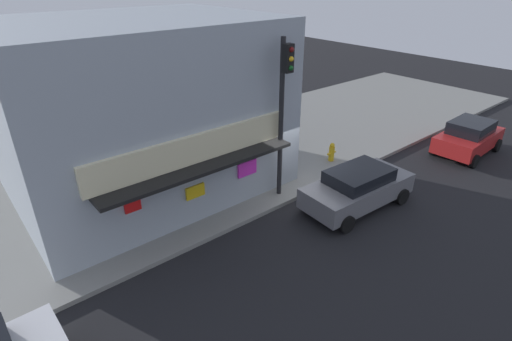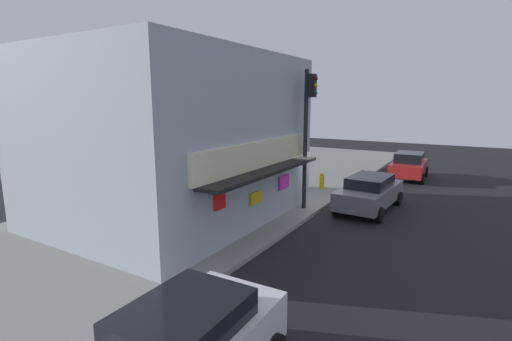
{
  "view_description": "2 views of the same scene",
  "coord_description": "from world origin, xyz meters",
  "views": [
    {
      "loc": [
        -10.04,
        -9.25,
        8.14
      ],
      "look_at": [
        -1.43,
        1.06,
        1.29
      ],
      "focal_mm": 27.84,
      "sensor_mm": 36.0,
      "label": 1
    },
    {
      "loc": [
        -15.34,
        -5.65,
        4.86
      ],
      "look_at": [
        -2.26,
        2.14,
        1.99
      ],
      "focal_mm": 26.05,
      "sensor_mm": 36.0,
      "label": 2
    }
  ],
  "objects": [
    {
      "name": "ground_plane",
      "position": [
        0.0,
        0.0,
        0.0
      ],
      "size": [
        61.33,
        61.33,
        0.0
      ],
      "primitive_type": "plane",
      "color": "black"
    },
    {
      "name": "sidewalk",
      "position": [
        0.0,
        5.0,
        0.08
      ],
      "size": [
        40.89,
        10.0,
        0.16
      ],
      "primitive_type": "cube",
      "color": "gray",
      "rests_on": "ground_plane"
    },
    {
      "name": "corner_building",
      "position": [
        -4.03,
        4.87,
        3.4
      ],
      "size": [
        9.77,
        8.54,
        6.48
      ],
      "color": "#9EA8B2",
      "rests_on": "sidewalk"
    },
    {
      "name": "traffic_light",
      "position": [
        -0.57,
        0.58,
        3.96
      ],
      "size": [
        0.32,
        0.58,
        5.99
      ],
      "color": "black",
      "rests_on": "sidewalk"
    },
    {
      "name": "fire_hydrant",
      "position": [
        3.35,
        1.32,
        0.58
      ],
      "size": [
        0.5,
        0.26,
        0.88
      ],
      "color": "gold",
      "rests_on": "sidewalk"
    },
    {
      "name": "trash_can",
      "position": [
        -6.34,
        2.35,
        0.63
      ],
      "size": [
        0.56,
        0.56,
        0.95
      ],
      "primitive_type": "cylinder",
      "color": "#2D2D2D",
      "rests_on": "sidewalk"
    },
    {
      "name": "pedestrian",
      "position": [
        -4.64,
        2.49,
        1.16
      ],
      "size": [
        0.5,
        0.56,
        1.8
      ],
      "color": "navy",
      "rests_on": "sidewalk"
    },
    {
      "name": "potted_plant_by_doorway",
      "position": [
        -2.23,
        1.62,
        0.61
      ],
      "size": [
        0.5,
        0.5,
        0.84
      ],
      "color": "#59595B",
      "rests_on": "sidewalk"
    },
    {
      "name": "parked_car_grey",
      "position": [
        1.2,
        -1.75,
        0.82
      ],
      "size": [
        4.54,
        2.31,
        1.56
      ],
      "color": "slate",
      "rests_on": "ground_plane"
    },
    {
      "name": "parked_car_red",
      "position": [
        9.36,
        -2.14,
        0.84
      ],
      "size": [
        3.98,
        2.22,
        1.65
      ],
      "color": "#AD1E1E",
      "rests_on": "ground_plane"
    }
  ]
}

